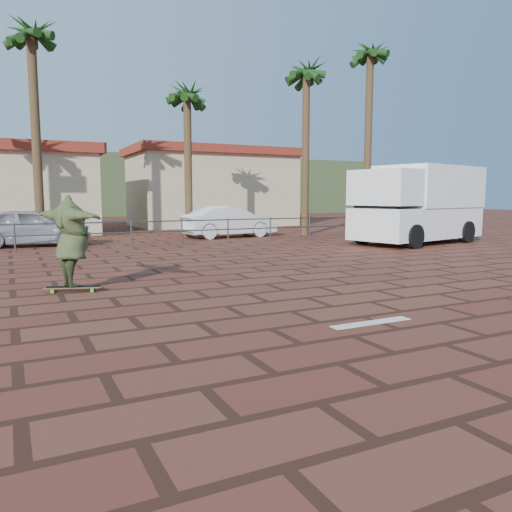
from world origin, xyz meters
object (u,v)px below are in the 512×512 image
(longboard, at_px, (73,288))
(skateboarder, at_px, (71,241))
(car_white, at_px, (229,222))
(campervan, at_px, (419,203))
(car_silver, at_px, (32,227))

(longboard, bearing_deg, skateboarder, 153.18)
(car_white, bearing_deg, skateboarder, 138.55)
(campervan, bearing_deg, car_white, 120.31)
(skateboarder, distance_m, car_silver, 10.53)
(longboard, xyz_separation_m, campervan, (13.97, 4.87, 1.56))
(skateboarder, distance_m, campervan, 14.80)
(car_silver, height_order, car_white, car_white)
(car_silver, bearing_deg, car_white, -78.49)
(car_white, bearing_deg, campervan, -141.48)
(skateboarder, height_order, car_white, skateboarder)
(car_silver, distance_m, car_white, 8.50)
(skateboarder, relative_size, campervan, 0.35)
(car_silver, bearing_deg, campervan, -103.33)
(longboard, xyz_separation_m, car_silver, (-0.31, 10.52, 0.65))
(skateboarder, xyz_separation_m, campervan, (13.97, 4.87, 0.62))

